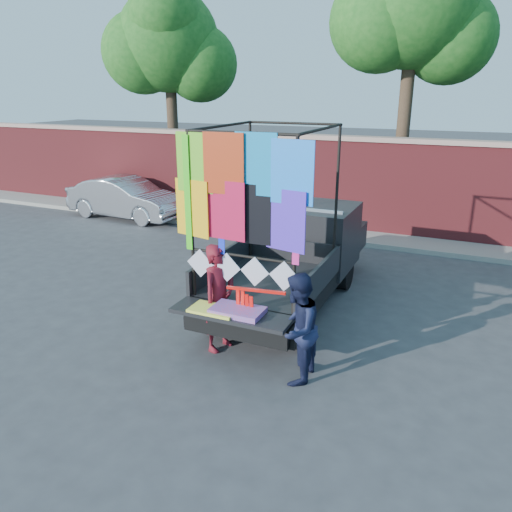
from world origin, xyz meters
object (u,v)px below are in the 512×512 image
at_px(sedan, 126,198).
at_px(woman, 219,298).
at_px(man, 297,329).
at_px(pickup_truck, 299,253).

bearing_deg(sedan, woman, -129.89).
relative_size(sedan, man, 2.44).
height_order(sedan, woman, woman).
distance_m(sedan, woman, 8.85).
xyz_separation_m(sedan, man, (7.82, -6.41, 0.15)).
xyz_separation_m(pickup_truck, sedan, (-6.83, 3.49, -0.21)).
relative_size(pickup_truck, sedan, 1.38).
height_order(pickup_truck, woman, pickup_truck).
bearing_deg(sedan, man, -126.12).
bearing_deg(man, sedan, -131.97).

